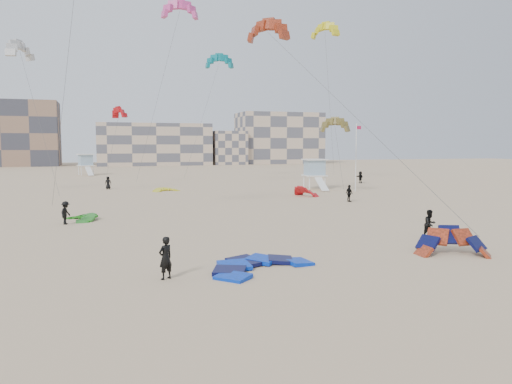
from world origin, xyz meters
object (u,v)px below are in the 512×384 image
object	(u,v)px
kite_ground_orange	(452,255)
kitesurfer_main	(165,258)
lifeguard_tower_near	(315,174)
kite_ground_blue	(260,269)

from	to	relation	value
kite_ground_orange	kitesurfer_main	size ratio (longest dim) A/B	1.98
kitesurfer_main	lifeguard_tower_near	world-z (taller)	lifeguard_tower_near
kite_ground_blue	lifeguard_tower_near	bearing A→B (deg)	37.49
kite_ground_orange	kitesurfer_main	distance (m)	15.17
kite_ground_blue	kitesurfer_main	xyz separation A→B (m)	(-4.46, -0.52, 0.94)
kite_ground_orange	lifeguard_tower_near	size ratio (longest dim) A/B	0.67
kite_ground_blue	kitesurfer_main	size ratio (longest dim) A/B	2.69
kite_ground_orange	kite_ground_blue	bearing A→B (deg)	-158.57
lifeguard_tower_near	kite_ground_blue	bearing A→B (deg)	-114.24
lifeguard_tower_near	kitesurfer_main	bearing A→B (deg)	-118.89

